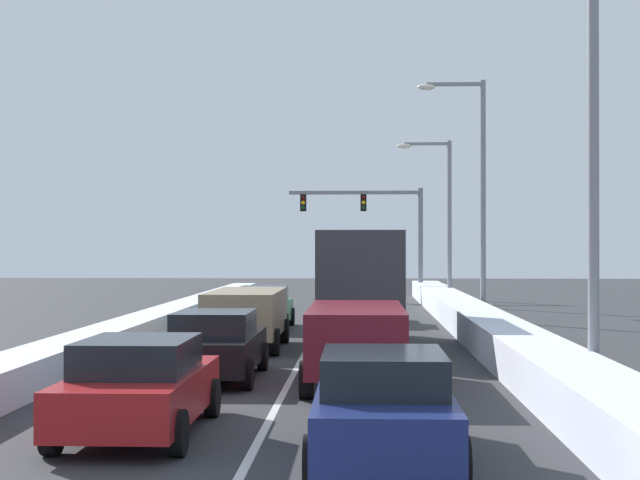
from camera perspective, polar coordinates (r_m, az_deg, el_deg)
The scene contains 16 objects.
ground_plane at distance 26.13m, azimuth -0.97°, elevation -6.82°, with size 122.04×122.04×0.00m, color #333335.
lane_stripe_between_right_lane_and_center_lane at distance 30.79m, azimuth -0.45°, elevation -5.83°, with size 0.14×51.63×0.01m, color silver.
snow_bank_right_shoulder at distance 30.95m, azimuth 9.43°, elevation -4.97°, with size 1.48×51.63×0.90m, color silver.
snow_bank_left_shoulder at distance 31.48m, azimuth -10.17°, elevation -5.03°, with size 1.31×51.63×0.74m, color silver.
sedan_navy_right_lane_nearest at distance 13.30m, azimuth 3.78°, elevation -9.79°, with size 2.00×4.50×1.51m.
suv_maroon_right_lane_second at distance 20.20m, azimuth 2.17°, elevation -5.83°, with size 2.16×4.90×1.67m.
box_truck_right_lane_third at distance 28.28m, azimuth 2.41°, elevation -2.47°, with size 2.53×7.20×3.36m.
sedan_silver_right_lane_fourth at distance 36.71m, azimuth 2.81°, elevation -3.76°, with size 2.00×4.50×1.51m.
sedan_red_center_lane_nearest at distance 15.38m, azimuth -10.66°, elevation -8.50°, with size 2.00×4.50×1.51m.
sedan_black_center_lane_second at distance 21.39m, azimuth -6.24°, elevation -6.20°, with size 2.00×4.50×1.51m.
suv_tan_center_lane_third at distance 27.54m, azimuth -4.40°, elevation -4.37°, with size 2.16×4.90×1.67m.
sedan_green_center_lane_fourth at distance 34.09m, azimuth -3.40°, elevation -4.02°, with size 2.00×4.50×1.51m.
traffic_light_gantry at distance 54.10m, azimuth 3.52°, elevation 1.29°, with size 7.54×0.47×6.20m.
street_lamp_right_near at distance 19.52m, azimuth 14.98°, elevation 7.33°, with size 2.66×0.36×9.43m.
street_lamp_right_mid at distance 38.01m, azimuth 9.16°, elevation 3.57°, with size 2.66×0.36×9.42m.
street_lamp_right_far at distance 47.25m, azimuth 7.25°, elevation 1.96°, with size 2.66×0.36×8.08m.
Camera 1 is at (1.54, -7.15, 2.94)m, focal length 53.93 mm.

